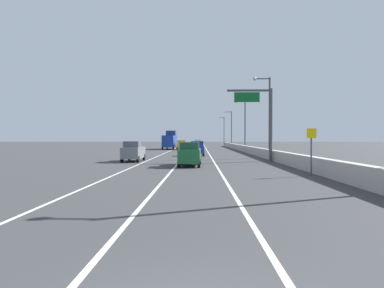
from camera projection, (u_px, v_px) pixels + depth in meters
The scene contains 18 objects.
ground_plane at pixel (199, 150), 67.61m from camera, with size 320.00×320.00×0.00m, color #38383A.
lane_stripe_left at pixel (168, 152), 58.74m from camera, with size 0.16×130.00×0.00m, color silver.
lane_stripe_center at pixel (188, 152), 58.66m from camera, with size 0.16×130.00×0.00m, color silver.
lane_stripe_right at pixel (208, 152), 58.58m from camera, with size 0.16×130.00×0.00m, color silver.
jersey_barrier_right at pixel (261, 152), 43.43m from camera, with size 0.60×120.00×1.10m, color #B2ADA3.
overhead_sign_gantry at pixel (264, 115), 34.40m from camera, with size 4.68×0.36×7.50m.
speed_advisory_sign at pixel (311, 148), 21.02m from camera, with size 0.60×0.11×3.00m.
lamp_post_right_second at pixel (267, 111), 39.82m from camera, with size 2.14×0.44×9.69m.
lamp_post_right_third at pixel (244, 122), 64.90m from camera, with size 2.14×0.44×9.69m.
lamp_post_right_fourth at pixel (231, 126), 90.00m from camera, with size 2.14×0.44×9.69m.
lamp_post_right_fifth at pixel (223, 129), 115.10m from camera, with size 2.14×0.44×9.69m.
car_yellow_0 at pixel (182, 145), 70.36m from camera, with size 2.00×4.68×1.94m.
car_gray_1 at pixel (133, 151), 34.38m from camera, with size 1.84×4.29×2.08m.
car_red_2 at pixel (197, 147), 54.90m from camera, with size 1.99×4.52×1.92m.
car_green_3 at pixel (190, 154), 28.65m from camera, with size 1.93×4.42×2.06m.
car_white_4 at pixel (198, 143), 94.08m from camera, with size 1.80×4.15×2.08m.
car_blue_5 at pixel (197, 148), 45.64m from camera, with size 1.99×4.35×2.01m.
box_truck at pixel (170, 141), 72.89m from camera, with size 2.67×9.64×4.07m.
Camera 1 is at (0.04, -3.60, 2.39)m, focal length 31.33 mm.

